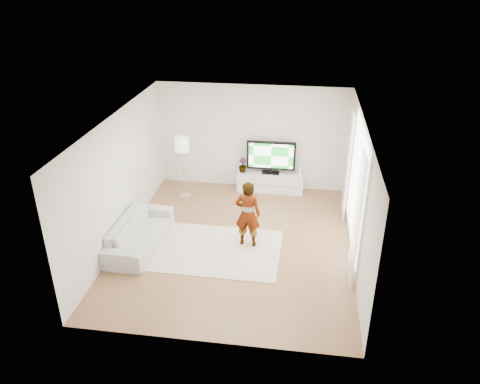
# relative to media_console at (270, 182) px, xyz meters

# --- Properties ---
(floor) EXTENTS (6.00, 6.00, 0.00)m
(floor) POSITION_rel_media_console_xyz_m (-0.53, -2.76, -0.25)
(floor) COLOR #AB784D
(floor) RESTS_ON ground
(ceiling) EXTENTS (6.00, 6.00, 0.00)m
(ceiling) POSITION_rel_media_console_xyz_m (-0.53, -2.76, 2.55)
(ceiling) COLOR white
(ceiling) RESTS_ON wall_back
(wall_left) EXTENTS (0.02, 6.00, 2.80)m
(wall_left) POSITION_rel_media_console_xyz_m (-3.03, -2.76, 1.15)
(wall_left) COLOR silver
(wall_left) RESTS_ON floor
(wall_right) EXTENTS (0.02, 6.00, 2.80)m
(wall_right) POSITION_rel_media_console_xyz_m (1.97, -2.76, 1.15)
(wall_right) COLOR silver
(wall_right) RESTS_ON floor
(wall_back) EXTENTS (5.00, 0.02, 2.80)m
(wall_back) POSITION_rel_media_console_xyz_m (-0.53, 0.24, 1.15)
(wall_back) COLOR silver
(wall_back) RESTS_ON floor
(wall_front) EXTENTS (5.00, 0.02, 2.80)m
(wall_front) POSITION_rel_media_console_xyz_m (-0.53, -5.76, 1.15)
(wall_front) COLOR silver
(wall_front) RESTS_ON floor
(window) EXTENTS (0.01, 2.60, 2.50)m
(window) POSITION_rel_media_console_xyz_m (1.95, -2.46, 1.20)
(window) COLOR white
(window) RESTS_ON wall_right
(curtain_near) EXTENTS (0.04, 0.70, 2.60)m
(curtain_near) POSITION_rel_media_console_xyz_m (1.87, -3.76, 1.10)
(curtain_near) COLOR white
(curtain_near) RESTS_ON floor
(curtain_far) EXTENTS (0.04, 0.70, 2.60)m
(curtain_far) POSITION_rel_media_console_xyz_m (1.87, -1.16, 1.10)
(curtain_far) COLOR white
(curtain_far) RESTS_ON floor
(media_console) EXTENTS (1.76, 0.50, 0.49)m
(media_console) POSITION_rel_media_console_xyz_m (0.00, 0.00, 0.00)
(media_console) COLOR silver
(media_console) RESTS_ON floor
(television) EXTENTS (1.28, 0.25, 0.89)m
(television) POSITION_rel_media_console_xyz_m (0.00, 0.03, 0.73)
(television) COLOR black
(television) RESTS_ON media_console
(game_console) EXTENTS (0.08, 0.18, 0.24)m
(game_console) POSITION_rel_media_console_xyz_m (0.77, -0.00, 0.37)
(game_console) COLOR white
(game_console) RESTS_ON media_console
(potted_plant) EXTENTS (0.25, 0.25, 0.38)m
(potted_plant) POSITION_rel_media_console_xyz_m (-0.75, 0.00, 0.44)
(potted_plant) COLOR #3F7238
(potted_plant) RESTS_ON media_console
(rug) EXTENTS (2.76, 2.00, 0.01)m
(rug) POSITION_rel_media_console_xyz_m (-0.90, -3.09, -0.24)
(rug) COLOR beige
(rug) RESTS_ON floor
(player) EXTENTS (0.57, 0.40, 1.50)m
(player) POSITION_rel_media_console_xyz_m (-0.26, -2.77, 0.51)
(player) COLOR #334772
(player) RESTS_ON rug
(sofa) EXTENTS (0.94, 2.20, 0.63)m
(sofa) POSITION_rel_media_console_xyz_m (-2.56, -3.12, 0.07)
(sofa) COLOR beige
(sofa) RESTS_ON floor
(floor_lamp) EXTENTS (0.36, 0.36, 1.61)m
(floor_lamp) POSITION_rel_media_console_xyz_m (-2.21, -0.64, 1.12)
(floor_lamp) COLOR silver
(floor_lamp) RESTS_ON floor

